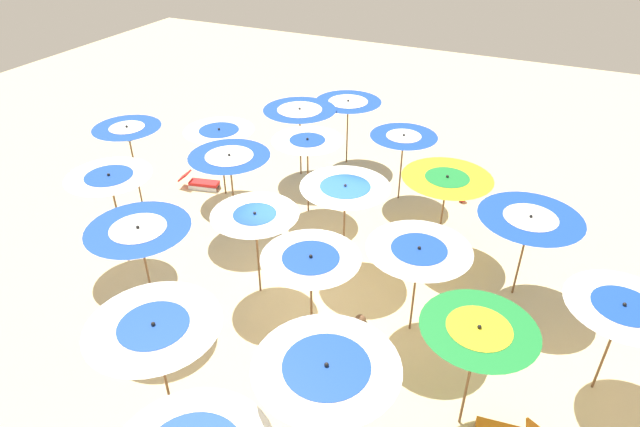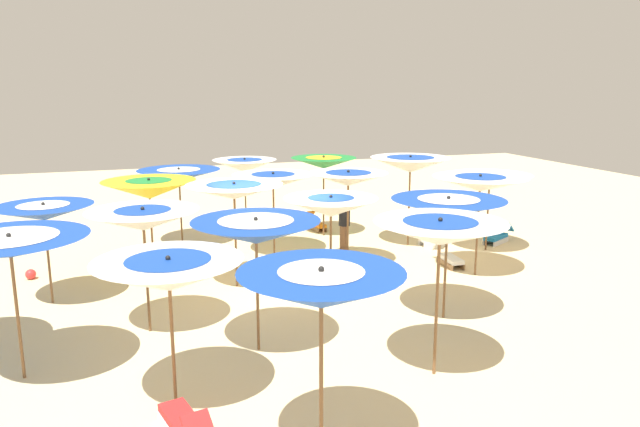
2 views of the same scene
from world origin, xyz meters
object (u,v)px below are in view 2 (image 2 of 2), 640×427
at_px(beach_umbrella_3, 480,184).
at_px(lounger_3, 184,422).
at_px(lounger_1, 315,223).
at_px(beach_umbrella_12, 234,191).
at_px(beach_umbrella_14, 324,163).
at_px(beachgoer_0, 344,222).
at_px(lounger_0, 449,257).
at_px(beach_umbrella_6, 256,232).
at_px(beach_umbrella_5, 169,275).
at_px(beach_umbrella_16, 44,213).
at_px(beach_ball, 31,274).
at_px(lounger_2, 438,238).
at_px(beach_umbrella_9, 410,164).
at_px(beach_umbrella_17, 149,189).
at_px(beach_umbrella_1, 440,233).
at_px(beach_umbrella_19, 245,165).
at_px(beach_umbrella_0, 321,289).
at_px(lounger_4, 498,236).
at_px(beach_umbrella_7, 331,207).
at_px(beach_umbrella_4, 490,180).
at_px(beach_umbrella_18, 179,175).
at_px(beach_umbrella_10, 10,247).
at_px(beach_umbrella_2, 448,207).
at_px(beach_umbrella_13, 273,181).
at_px(beach_umbrella_11, 143,220).

bearing_deg(beach_umbrella_3, lounger_3, 122.25).
bearing_deg(lounger_1, beach_umbrella_12, -44.05).
relative_size(beach_umbrella_14, beachgoer_0, 1.44).
bearing_deg(lounger_0, beach_umbrella_6, -55.89).
height_order(beach_umbrella_3, beach_umbrella_5, beach_umbrella_3).
bearing_deg(beach_umbrella_16, lounger_1, -59.06).
bearing_deg(beach_ball, lounger_2, -92.06).
height_order(beach_umbrella_9, beach_umbrella_17, beach_umbrella_9).
distance_m(beach_umbrella_1, beach_umbrella_17, 8.13).
relative_size(beach_umbrella_16, beach_umbrella_19, 0.99).
bearing_deg(beach_umbrella_6, beach_umbrella_0, 179.46).
bearing_deg(beach_umbrella_3, lounger_4, -43.82).
height_order(beach_umbrella_7, beachgoer_0, beach_umbrella_7).
distance_m(beach_umbrella_5, beachgoer_0, 8.29).
bearing_deg(beachgoer_0, beach_umbrella_4, 8.79).
bearing_deg(beach_umbrella_1, beach_umbrella_5, 84.30).
bearing_deg(beach_umbrella_3, beach_ball, 73.08).
bearing_deg(beach_umbrella_18, beach_umbrella_1, -162.64).
xyz_separation_m(beach_umbrella_14, beach_umbrella_19, (2.18, 1.91, -0.27)).
distance_m(beach_umbrella_0, lounger_0, 9.05).
height_order(lounger_3, beachgoer_0, beachgoer_0).
relative_size(beach_umbrella_10, lounger_0, 1.91).
distance_m(beach_umbrella_2, lounger_2, 5.85).
xyz_separation_m(beach_umbrella_5, beach_umbrella_7, (3.35, -3.57, 0.06)).
xyz_separation_m(beach_umbrella_17, lounger_2, (-0.34, -7.78, -1.79)).
height_order(beach_umbrella_5, beach_umbrella_17, beach_umbrella_17).
bearing_deg(beach_ball, beach_umbrella_13, -88.33).
distance_m(beach_umbrella_4, beach_umbrella_13, 5.81).
xyz_separation_m(beach_umbrella_7, beach_umbrella_13, (3.64, 0.29, 0.01)).
distance_m(beach_umbrella_16, beach_umbrella_17, 2.82).
xyz_separation_m(beach_umbrella_3, beach_umbrella_6, (-2.39, 5.86, -0.11)).
bearing_deg(lounger_1, lounger_4, 46.96).
height_order(beach_umbrella_19, lounger_4, beach_umbrella_19).
height_order(beach_umbrella_7, beach_umbrella_12, beach_umbrella_12).
xyz_separation_m(beach_umbrella_1, lounger_3, (-0.49, 3.93, -2.10)).
distance_m(beach_umbrella_6, beach_umbrella_12, 3.42).
height_order(beach_umbrella_1, lounger_3, beach_umbrella_1).
height_order(beach_umbrella_9, beach_umbrella_13, beach_umbrella_9).
bearing_deg(lounger_4, beach_umbrella_0, 16.22).
distance_m(beach_umbrella_10, lounger_2, 11.37).
height_order(beach_umbrella_18, beachgoer_0, beach_umbrella_18).
distance_m(beach_umbrella_4, lounger_0, 2.59).
bearing_deg(beach_umbrella_16, beach_umbrella_6, -135.36).
distance_m(beach_umbrella_11, lounger_2, 9.10).
bearing_deg(beach_umbrella_9, beach_ball, 89.26).
distance_m(beach_umbrella_3, beach_umbrella_13, 5.24).
bearing_deg(lounger_2, beach_umbrella_12, 14.64).
distance_m(beach_umbrella_5, lounger_3, 1.95).
bearing_deg(beach_umbrella_5, beach_umbrella_14, -31.40).
height_order(beach_umbrella_4, beach_ball, beach_umbrella_4).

